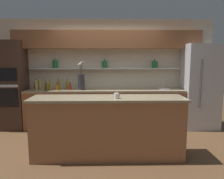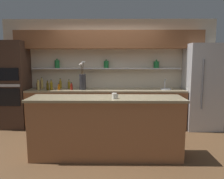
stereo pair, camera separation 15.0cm
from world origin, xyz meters
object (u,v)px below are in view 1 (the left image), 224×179
object	(u,v)px
bottle_sauce_3	(49,86)
bottle_oil_8	(67,85)
bottle_sauce_7	(70,87)
oven_tower	(11,85)
bottle_sauce_6	(36,86)
refrigerator	(200,86)
coffee_mug	(116,96)
bottle_oil_1	(50,86)
flower_vase	(81,81)
bottle_sauce_9	(58,87)
bottle_sauce_10	(35,86)
sink_fixture	(164,88)
bottle_spirit_2	(36,86)
bottle_spirit_4	(40,84)
bottle_oil_5	(59,85)
bottle_oil_0	(46,87)

from	to	relation	value
bottle_sauce_3	bottle_oil_8	distance (m)	0.42
bottle_sauce_3	bottle_sauce_7	size ratio (longest dim) A/B	0.93
oven_tower	bottle_sauce_6	distance (m)	0.57
refrigerator	bottle_sauce_6	world-z (taller)	refrigerator
refrigerator	coffee_mug	bearing A→B (deg)	-140.50
bottle_oil_1	bottle_sauce_7	size ratio (longest dim) A/B	1.40
flower_vase	bottle_sauce_3	size ratio (longest dim) A/B	4.09
bottle_sauce_9	bottle_sauce_10	xyz separation A→B (m)	(-0.60, 0.27, 0.01)
sink_fixture	bottle_oil_8	world-z (taller)	sink_fixture
bottle_spirit_2	bottle_sauce_9	bearing A→B (deg)	-0.78
flower_vase	bottle_sauce_3	world-z (taller)	flower_vase
bottle_sauce_7	bottle_oil_8	xyz separation A→B (m)	(-0.11, 0.25, 0.02)
refrigerator	bottle_sauce_6	xyz separation A→B (m)	(-3.91, 0.10, 0.00)
bottle_spirit_4	bottle_sauce_7	world-z (taller)	bottle_spirit_4
bottle_sauce_6	oven_tower	bearing A→B (deg)	-173.77
flower_vase	bottle_spirit_4	size ratio (longest dim) A/B	2.40
coffee_mug	bottle_oil_8	bearing A→B (deg)	120.31
sink_fixture	bottle_spirit_2	world-z (taller)	bottle_spirit_2
sink_fixture	bottle_sauce_10	xyz separation A→B (m)	(-3.12, 0.15, 0.05)
oven_tower	bottle_oil_5	bearing A→B (deg)	8.79
oven_tower	coffee_mug	size ratio (longest dim) A/B	21.36
bottle_oil_0	bottle_sauce_7	size ratio (longest dim) A/B	1.30
sink_fixture	bottle_sauce_6	distance (m)	3.06
oven_tower	coffee_mug	world-z (taller)	oven_tower
oven_tower	bottle_oil_8	distance (m)	1.30
bottle_spirit_4	refrigerator	bearing A→B (deg)	-2.46
bottle_sauce_6	bottle_sauce_3	bearing A→B (deg)	-0.28
bottle_sauce_6	bottle_oil_8	world-z (taller)	bottle_oil_8
oven_tower	bottle_oil_5	world-z (taller)	oven_tower
bottle_oil_8	bottle_oil_5	bearing A→B (deg)	-178.22
oven_tower	bottle_sauce_3	xyz separation A→B (m)	(0.88, 0.06, -0.04)
flower_vase	bottle_sauce_9	size ratio (longest dim) A/B	4.12
sink_fixture	flower_vase	bearing A→B (deg)	-178.63
bottle_sauce_6	bottle_sauce_7	distance (m)	0.84
bottle_spirit_2	bottle_oil_8	distance (m)	0.72
refrigerator	bottle_sauce_9	world-z (taller)	refrigerator
bottle_oil_1	bottle_spirit_4	world-z (taller)	bottle_spirit_4
oven_tower	bottle_sauce_10	bearing A→B (deg)	17.69
sink_fixture	bottle_spirit_4	distance (m)	3.00
bottle_sauce_7	bottle_oil_8	size ratio (longest dim) A/B	0.79
bottle_oil_5	bottle_sauce_6	bearing A→B (deg)	-168.45
sink_fixture	bottle_sauce_3	size ratio (longest dim) A/B	1.65
bottle_sauce_7	coffee_mug	xyz separation A→B (m)	(1.01, -1.67, 0.07)
bottle_sauce_3	bottle_sauce_10	bearing A→B (deg)	164.50
bottle_spirit_2	bottle_sauce_3	xyz separation A→B (m)	(0.26, 0.16, -0.04)
flower_vase	sink_fixture	bearing A→B (deg)	1.37
bottle_sauce_10	coffee_mug	xyz separation A→B (m)	(1.90, -1.91, 0.07)
refrigerator	flower_vase	distance (m)	2.82
sink_fixture	bottle_sauce_6	world-z (taller)	sink_fixture
oven_tower	bottle_sauce_10	size ratio (longest dim) A/B	11.63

